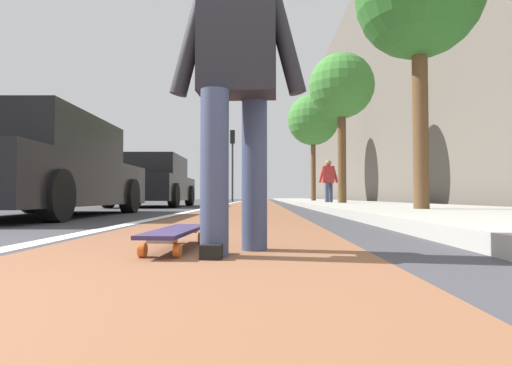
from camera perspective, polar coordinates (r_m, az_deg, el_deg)
ground_plane at (r=11.19m, az=-0.92°, el=-3.38°), size 80.00×80.00×0.00m
bike_lane_paint at (r=25.19m, az=0.11°, el=-2.55°), size 56.00×1.84×0.00m
lane_stripe_white at (r=21.24m, az=-2.94°, el=-2.66°), size 52.00×0.16×0.01m
sidewalk_curb at (r=19.38m, az=9.01°, el=-2.55°), size 52.00×3.20×0.12m
building_facade at (r=24.39m, az=14.02°, el=10.65°), size 40.00×1.20×11.13m
skateboard at (r=2.37m, az=-10.89°, el=-6.68°), size 0.85×0.24×0.11m
skater_person at (r=2.26m, az=-2.65°, el=14.70°), size 0.45×0.72×1.64m
parked_car_near at (r=6.94m, az=-27.30°, el=1.68°), size 4.60×2.05×1.47m
parked_car_mid at (r=12.69m, az=-13.85°, el=0.09°), size 4.21×2.00×1.49m
traffic_light at (r=25.42m, az=-3.22°, el=4.20°), size 0.33×0.28×4.32m
street_tree_mid at (r=12.88m, az=11.56°, el=12.64°), size 1.91×1.91×4.52m
street_tree_far at (r=19.61m, az=7.79°, el=8.48°), size 2.35×2.35×5.01m
pedestrian_distant at (r=13.69m, az=9.86°, el=0.46°), size 0.42×0.65×1.48m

